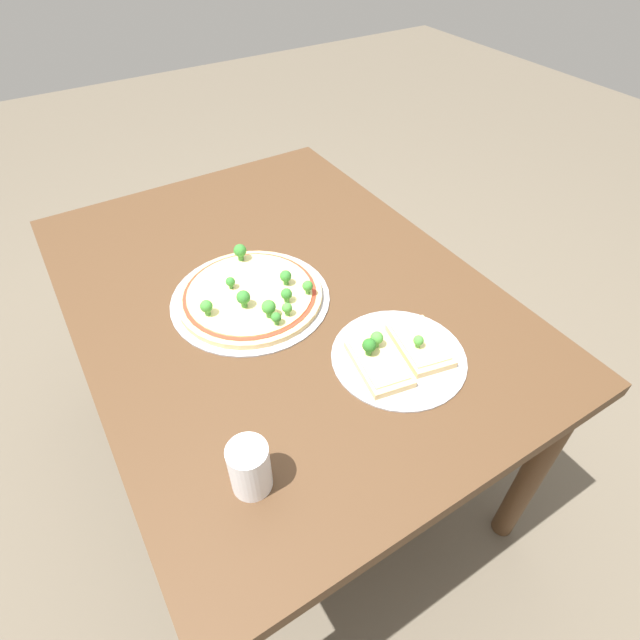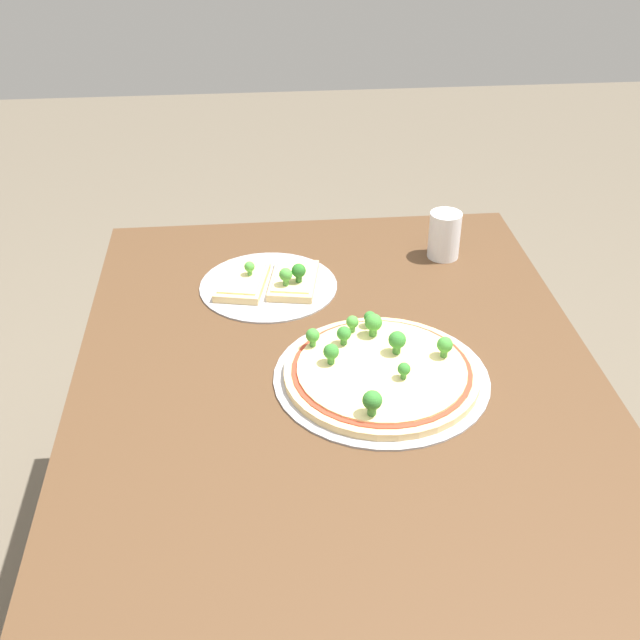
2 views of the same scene
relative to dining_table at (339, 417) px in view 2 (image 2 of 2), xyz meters
name	(u,v)px [view 2 (image 2 of 2)]	position (x,y,z in m)	size (l,w,h in m)	color
ground_plane	(336,633)	(0.00, 0.00, -0.63)	(8.00, 8.00, 0.00)	brown
dining_table	(339,417)	(0.00, 0.00, 0.00)	(1.29, 0.94, 0.71)	#4C331E
pizza_tray_whole	(381,371)	(0.00, 0.07, 0.10)	(0.38, 0.38, 0.07)	#A3A3A8
pizza_tray_slice	(269,282)	(-0.34, -0.11, 0.09)	(0.29, 0.29, 0.06)	#A3A3A8
drinking_cup	(444,235)	(-0.44, 0.28, 0.13)	(0.07, 0.07, 0.11)	white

